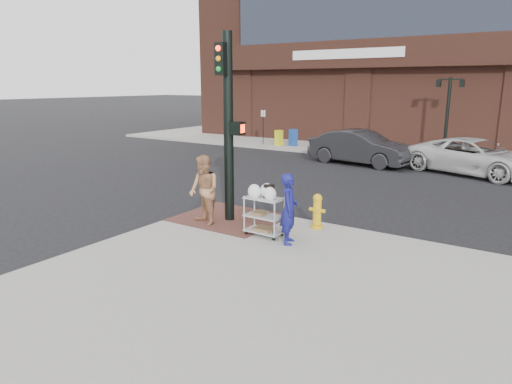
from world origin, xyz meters
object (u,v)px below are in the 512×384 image
Objects in this scene: minivan_white at (475,157)px; traffic_signal_pole at (228,123)px; utility_cart at (264,212)px; pedestrian_tan at (204,190)px; fire_hydrant at (317,211)px; sedan_dark at (361,147)px; woman_blue at (289,209)px; lamp_post at (448,108)px.

traffic_signal_pole is at bearing 177.83° from minivan_white.
traffic_signal_pole is 2.64m from utility_cart.
fire_hydrant is at bearing 49.72° from pedestrian_tan.
sedan_dark reaches higher than utility_cart.
pedestrian_tan reaches higher than woman_blue.
pedestrian_tan is 2.02× the size of fire_hydrant.
woman_blue is 0.84m from utility_cart.
woman_blue is 0.90× the size of pedestrian_tan.
traffic_signal_pole reaches higher than woman_blue.
minivan_white is at bearing 69.04° from traffic_signal_pole.
sedan_dark is at bearing 92.98° from traffic_signal_pole.
lamp_post is 4.48m from minivan_white.
woman_blue is 0.33× the size of sedan_dark.
woman_blue reaches higher than utility_cart.
lamp_post reaches higher than sedan_dark.
minivan_white reaches higher than utility_cart.
lamp_post reaches higher than fire_hydrant.
utility_cart is (1.83, 0.10, -0.34)m from pedestrian_tan.
fire_hydrant is (-0.13, -14.56, -1.99)m from lamp_post.
pedestrian_tan is (-0.33, -0.69, -1.74)m from traffic_signal_pole.
pedestrian_tan is at bearing 177.58° from minivan_white.
lamp_post is at bearing 47.96° from minivan_white.
minivan_white is (4.79, 12.35, -0.31)m from pedestrian_tan.
fire_hydrant is at bearing 15.77° from traffic_signal_pole.
traffic_signal_pole is 0.99× the size of sedan_dark.
utility_cart is at bearing -93.51° from lamp_post.
pedestrian_tan reaches higher than fire_hydrant.
pedestrian_tan is (-2.62, 0.05, 0.09)m from woman_blue.
utility_cart is at bearing -123.84° from fire_hydrant.
sedan_dark is 5.44× the size of fire_hydrant.
traffic_signal_pole is at bearing 87.56° from pedestrian_tan.
fire_hydrant is at bearing -25.13° from woman_blue.
lamp_post is 0.72× the size of minivan_white.
traffic_signal_pole is 2.67× the size of pedestrian_tan.
minivan_white is (4.47, 11.66, -2.05)m from traffic_signal_pole.
woman_blue is 1.45m from fire_hydrant.
lamp_post reaches higher than utility_cart.
minivan_white is (5.06, 0.26, -0.05)m from sedan_dark.
traffic_signal_pole is 11.59m from sedan_dark.
traffic_signal_pole is 3.03m from woman_blue.
lamp_post reaches higher than pedestrian_tan.
minivan_white is at bearing 76.42° from utility_cart.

